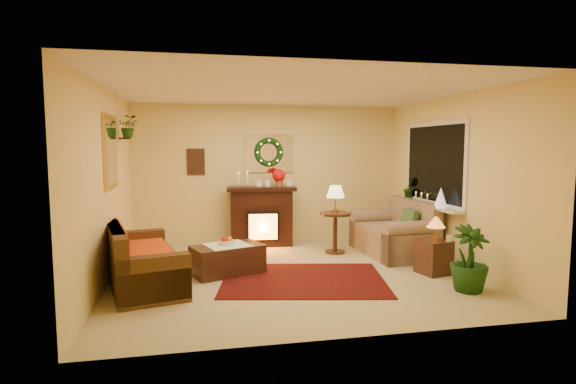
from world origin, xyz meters
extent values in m
plane|color=beige|center=(0.00, 0.00, 0.00)|extent=(5.00, 5.00, 0.00)
plane|color=white|center=(0.00, 0.00, 2.60)|extent=(5.00, 5.00, 0.00)
plane|color=#EFD88C|center=(0.00, 2.25, 1.30)|extent=(5.00, 5.00, 0.00)
plane|color=#EFD88C|center=(0.00, -2.25, 1.30)|extent=(5.00, 5.00, 0.00)
plane|color=#EFD88C|center=(-2.50, 0.00, 1.30)|extent=(4.50, 4.50, 0.00)
plane|color=#EFD88C|center=(2.50, 0.00, 1.30)|extent=(4.50, 4.50, 0.00)
cube|color=#500E0A|center=(0.08, -0.33, 0.01)|extent=(2.47, 2.04, 0.01)
cube|color=brown|center=(-2.04, -0.12, 0.43)|extent=(1.26, 2.03, 0.81)
cube|color=#D6422D|center=(-2.10, 0.02, 0.46)|extent=(0.76, 1.24, 0.02)
cube|color=black|center=(-0.18, 1.93, 0.55)|extent=(1.14, 0.46, 1.02)
sphere|color=red|center=(0.13, 1.90, 1.30)|extent=(0.24, 0.24, 0.24)
cylinder|color=beige|center=(-0.60, 1.88, 1.26)|extent=(0.06, 0.06, 0.18)
cylinder|color=white|center=(-0.45, 1.88, 1.26)|extent=(0.06, 0.06, 0.18)
cube|color=white|center=(0.00, 2.23, 1.70)|extent=(0.92, 0.02, 0.72)
torus|color=#194719|center=(0.00, 2.19, 1.72)|extent=(0.55, 0.11, 0.55)
cube|color=#381E11|center=(-1.35, 2.23, 1.55)|extent=(0.32, 0.03, 0.48)
cube|color=gold|center=(-2.48, 0.30, 1.75)|extent=(0.03, 0.84, 1.00)
imported|color=#194719|center=(-2.34, 1.05, 1.97)|extent=(0.33, 0.28, 0.36)
cube|color=tan|center=(1.90, 0.84, 0.42)|extent=(0.99, 1.63, 0.92)
cube|color=white|center=(2.48, 0.55, 1.55)|extent=(0.03, 1.86, 1.36)
cube|color=black|center=(2.47, 0.55, 1.55)|extent=(0.02, 1.70, 1.22)
cube|color=white|center=(2.38, 0.55, 0.87)|extent=(0.22, 1.86, 0.04)
cone|color=white|center=(2.35, 0.08, 1.04)|extent=(0.21, 0.21, 0.32)
imported|color=#173911|center=(2.42, 1.26, 1.08)|extent=(0.28, 0.22, 0.51)
cylinder|color=black|center=(0.98, 1.11, 0.33)|extent=(0.61, 0.61, 0.70)
cone|color=#E2CB7E|center=(0.99, 1.14, 0.88)|extent=(0.31, 0.31, 0.47)
cube|color=#4B231B|center=(1.99, -0.39, 0.27)|extent=(0.48, 0.48, 0.49)
cone|color=orange|center=(1.99, -0.42, 0.74)|extent=(0.26, 0.26, 0.39)
cube|color=#49261B|center=(-0.92, 0.18, 0.21)|extent=(1.11, 0.85, 0.41)
cylinder|color=silver|center=(-0.93, 0.20, 0.45)|extent=(0.25, 0.25, 0.06)
imported|color=#224D21|center=(2.02, -1.21, 0.45)|extent=(1.58, 1.58, 2.51)
camera|label=1|loc=(-1.31, -6.19, 1.82)|focal=28.00mm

